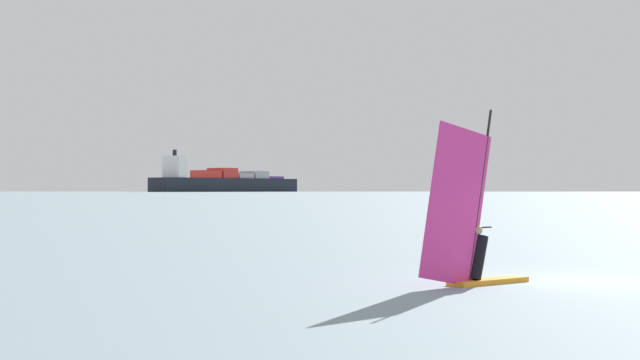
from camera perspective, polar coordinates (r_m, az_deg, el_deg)
The scene contains 4 objects.
ground_plane at distance 22.22m, azimuth 16.19°, elevation -6.28°, with size 4000.00×4000.00×0.00m, color gray.
windsurfer at distance 20.49m, azimuth 9.67°, elevation -3.53°, with size 2.43×2.68×4.11m.
cargo_ship at distance 904.55m, azimuth -6.18°, elevation -0.13°, with size 115.66×166.83×41.01m.
distant_headland at distance 1659.03m, azimuth -2.03°, elevation 0.03°, with size 1328.40×235.12×42.36m, color #4C564C.
Camera 1 is at (-1.69, -22.05, 2.20)m, focal length 49.39 mm.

